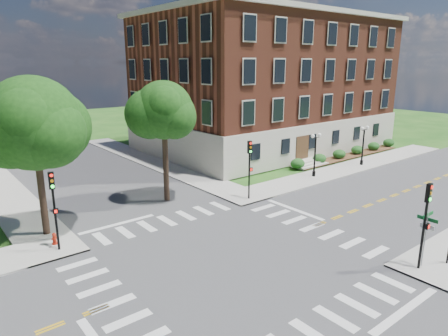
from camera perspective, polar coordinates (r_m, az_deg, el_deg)
ground at (r=23.57m, az=1.04°, el=-12.78°), size 160.00×160.00×0.00m
road_ew at (r=23.57m, az=1.04°, el=-12.77°), size 90.00×12.00×0.01m
road_ns at (r=23.57m, az=1.04°, el=-12.76°), size 12.00×90.00×0.01m
sidewalk_ne at (r=43.95m, az=3.69°, el=0.49°), size 34.00×34.00×0.12m
crosswalk_east at (r=28.28m, az=12.47°, el=-8.26°), size 2.20×10.20×0.02m
stop_bar_east at (r=31.20m, az=10.06°, el=-5.90°), size 0.40×5.50×0.00m
main_building at (r=53.39m, az=5.97°, el=11.98°), size 30.60×22.40×16.50m
shrub_row at (r=49.70m, az=17.29°, el=1.46°), size 18.00×2.00×1.30m
tree_c at (r=26.99m, az=-25.56°, el=5.72°), size 5.79×5.79×10.12m
tree_d at (r=31.28m, az=-8.62°, el=8.10°), size 4.52×4.52×9.53m
traffic_signal_se at (r=23.52m, az=26.88°, el=-6.05°), size 0.34×0.38×4.80m
traffic_signal_ne at (r=32.04m, az=3.66°, el=0.83°), size 0.36×0.41×4.80m
traffic_signal_nw at (r=25.11m, az=-23.14°, el=-4.35°), size 0.37×0.43×4.80m
twin_lamp_west at (r=39.59m, az=12.88°, el=2.20°), size 1.36×0.36×4.23m
twin_lamp_east at (r=45.62m, az=19.27°, el=3.39°), size 1.36×0.36×4.23m
street_sign_pole at (r=24.16m, az=26.92°, el=-7.75°), size 1.10×1.10×3.10m
fire_hydrant at (r=26.89m, az=-23.06°, el=-9.32°), size 0.35×0.35×0.75m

